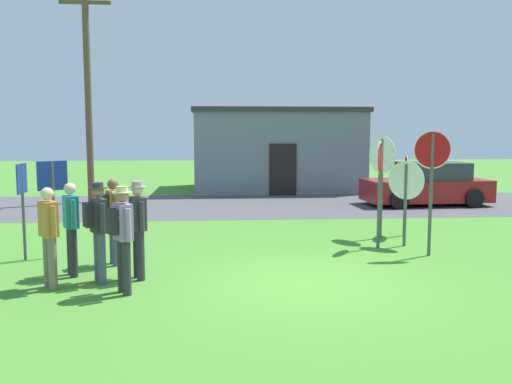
{
  "coord_description": "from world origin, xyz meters",
  "views": [
    {
      "loc": [
        -1.52,
        -9.02,
        2.6
      ],
      "look_at": [
        -0.66,
        2.6,
        1.3
      ],
      "focal_mm": 38.31,
      "sensor_mm": 36.0,
      "label": 1
    }
  ],
  "objects_px": {
    "stop_sign_center_cluster": "(406,188)",
    "person_near_signs": "(98,225)",
    "utility_pole": "(88,91)",
    "stop_sign_nearest": "(382,167)",
    "person_in_teal": "(49,232)",
    "parked_car_on_street": "(427,186)",
    "info_panel_leftmost": "(22,194)",
    "person_on_left": "(113,215)",
    "info_panel_middle": "(53,191)",
    "stop_sign_leaning_left": "(406,181)",
    "stop_sign_leaning_right": "(432,170)",
    "stop_sign_far_back": "(380,176)",
    "person_holding_notes": "(138,224)",
    "person_in_dark_shirt": "(122,232)",
    "person_in_blue": "(71,224)"
  },
  "relations": [
    {
      "from": "person_in_blue",
      "to": "person_on_left",
      "type": "height_order",
      "value": "same"
    },
    {
      "from": "parked_car_on_street",
      "to": "info_panel_middle",
      "type": "distance_m",
      "value": 13.06
    },
    {
      "from": "person_near_signs",
      "to": "person_holding_notes",
      "type": "relative_size",
      "value": 1.0
    },
    {
      "from": "parked_car_on_street",
      "to": "stop_sign_nearest",
      "type": "relative_size",
      "value": 1.77
    },
    {
      "from": "stop_sign_center_cluster",
      "to": "info_panel_leftmost",
      "type": "bearing_deg",
      "value": -174.56
    },
    {
      "from": "stop_sign_leaning_left",
      "to": "person_in_dark_shirt",
      "type": "height_order",
      "value": "stop_sign_leaning_left"
    },
    {
      "from": "stop_sign_nearest",
      "to": "info_panel_middle",
      "type": "height_order",
      "value": "stop_sign_nearest"
    },
    {
      "from": "stop_sign_far_back",
      "to": "person_holding_notes",
      "type": "distance_m",
      "value": 5.5
    },
    {
      "from": "person_on_left",
      "to": "stop_sign_center_cluster",
      "type": "bearing_deg",
      "value": 11.72
    },
    {
      "from": "info_panel_leftmost",
      "to": "utility_pole",
      "type": "bearing_deg",
      "value": 94.38
    },
    {
      "from": "person_near_signs",
      "to": "person_in_dark_shirt",
      "type": "relative_size",
      "value": 1.0
    },
    {
      "from": "stop_sign_nearest",
      "to": "person_in_blue",
      "type": "height_order",
      "value": "stop_sign_nearest"
    },
    {
      "from": "parked_car_on_street",
      "to": "stop_sign_leaning_left",
      "type": "distance_m",
      "value": 6.23
    },
    {
      "from": "stop_sign_center_cluster",
      "to": "person_in_blue",
      "type": "xyz_separation_m",
      "value": [
        -6.87,
        -2.08,
        -0.37
      ]
    },
    {
      "from": "stop_sign_far_back",
      "to": "person_on_left",
      "type": "xyz_separation_m",
      "value": [
        -5.62,
        -1.15,
        -0.64
      ]
    },
    {
      "from": "stop_sign_center_cluster",
      "to": "person_near_signs",
      "type": "height_order",
      "value": "stop_sign_center_cluster"
    },
    {
      "from": "person_on_left",
      "to": "info_panel_middle",
      "type": "xyz_separation_m",
      "value": [
        -1.32,
        0.71,
        0.4
      ]
    },
    {
      "from": "stop_sign_center_cluster",
      "to": "stop_sign_leaning_right",
      "type": "relative_size",
      "value": 0.74
    },
    {
      "from": "person_in_blue",
      "to": "person_in_dark_shirt",
      "type": "bearing_deg",
      "value": -47.29
    },
    {
      "from": "stop_sign_center_cluster",
      "to": "parked_car_on_street",
      "type": "bearing_deg",
      "value": 64.69
    },
    {
      "from": "parked_car_on_street",
      "to": "info_panel_leftmost",
      "type": "xyz_separation_m",
      "value": [
        -11.33,
        -7.52,
        0.67
      ]
    },
    {
      "from": "stop_sign_far_back",
      "to": "stop_sign_center_cluster",
      "type": "relative_size",
      "value": 1.23
    },
    {
      "from": "stop_sign_leaning_left",
      "to": "stop_sign_center_cluster",
      "type": "xyz_separation_m",
      "value": [
        -0.42,
        -1.2,
        -0.06
      ]
    },
    {
      "from": "stop_sign_leaning_left",
      "to": "stop_sign_leaning_right",
      "type": "bearing_deg",
      "value": -96.32
    },
    {
      "from": "person_near_signs",
      "to": "person_in_teal",
      "type": "height_order",
      "value": "person_near_signs"
    },
    {
      "from": "info_panel_leftmost",
      "to": "person_in_dark_shirt",
      "type": "bearing_deg",
      "value": -46.41
    },
    {
      "from": "stop_sign_nearest",
      "to": "person_in_teal",
      "type": "relative_size",
      "value": 1.47
    },
    {
      "from": "stop_sign_leaning_right",
      "to": "stop_sign_center_cluster",
      "type": "bearing_deg",
      "value": 100.25
    },
    {
      "from": "stop_sign_leaning_right",
      "to": "person_holding_notes",
      "type": "bearing_deg",
      "value": -166.59
    },
    {
      "from": "parked_car_on_street",
      "to": "info_panel_leftmost",
      "type": "bearing_deg",
      "value": -146.44
    },
    {
      "from": "parked_car_on_street",
      "to": "stop_sign_leaning_left",
      "type": "height_order",
      "value": "stop_sign_leaning_left"
    },
    {
      "from": "stop_sign_nearest",
      "to": "stop_sign_leaning_right",
      "type": "distance_m",
      "value": 1.99
    },
    {
      "from": "person_in_teal",
      "to": "stop_sign_far_back",
      "type": "bearing_deg",
      "value": 23.07
    },
    {
      "from": "stop_sign_leaning_left",
      "to": "person_on_left",
      "type": "bearing_deg",
      "value": -159.5
    },
    {
      "from": "person_holding_notes",
      "to": "stop_sign_leaning_right",
      "type": "bearing_deg",
      "value": 13.41
    },
    {
      "from": "person_on_left",
      "to": "stop_sign_leaning_left",
      "type": "bearing_deg",
      "value": 20.5
    },
    {
      "from": "person_in_teal",
      "to": "person_on_left",
      "type": "relative_size",
      "value": 1.0
    },
    {
      "from": "utility_pole",
      "to": "person_near_signs",
      "type": "bearing_deg",
      "value": -76.92
    },
    {
      "from": "utility_pole",
      "to": "person_in_teal",
      "type": "height_order",
      "value": "utility_pole"
    },
    {
      "from": "stop_sign_center_cluster",
      "to": "person_in_blue",
      "type": "bearing_deg",
      "value": -163.17
    },
    {
      "from": "parked_car_on_street",
      "to": "stop_sign_leaning_left",
      "type": "bearing_deg",
      "value": -116.53
    },
    {
      "from": "stop_sign_center_cluster",
      "to": "person_near_signs",
      "type": "xyz_separation_m",
      "value": [
        -6.29,
        -2.58,
        -0.31
      ]
    },
    {
      "from": "stop_sign_leaning_left",
      "to": "person_on_left",
      "type": "xyz_separation_m",
      "value": [
        -6.7,
        -2.51,
        -0.39
      ]
    },
    {
      "from": "parked_car_on_street",
      "to": "person_in_teal",
      "type": "xyz_separation_m",
      "value": [
        -10.21,
        -9.61,
        0.26
      ]
    },
    {
      "from": "stop_sign_leaning_right",
      "to": "person_in_teal",
      "type": "height_order",
      "value": "stop_sign_leaning_right"
    },
    {
      "from": "parked_car_on_street",
      "to": "utility_pole",
      "type": "bearing_deg",
      "value": 172.18
    },
    {
      "from": "parked_car_on_street",
      "to": "person_in_blue",
      "type": "distance_m",
      "value": 13.38
    },
    {
      "from": "parked_car_on_street",
      "to": "person_holding_notes",
      "type": "height_order",
      "value": "person_holding_notes"
    },
    {
      "from": "stop_sign_nearest",
      "to": "info_panel_leftmost",
      "type": "xyz_separation_m",
      "value": [
        -7.87,
        -1.72,
        -0.38
      ]
    },
    {
      "from": "person_on_left",
      "to": "person_in_teal",
      "type": "bearing_deg",
      "value": -115.56
    }
  ]
}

